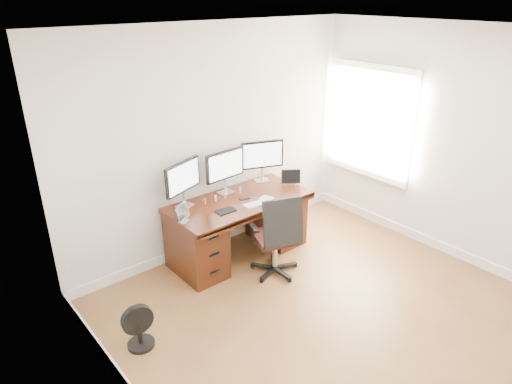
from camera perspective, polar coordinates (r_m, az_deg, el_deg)
ground at (r=4.66m, az=12.45°, el=-16.63°), size 4.50×4.50×0.00m
back_wall at (r=5.45m, az=-5.10°, el=6.31°), size 4.00×0.10×2.70m
right_wall at (r=5.63m, az=25.60°, el=4.64°), size 0.10×4.50×2.70m
desk at (r=5.50m, az=-2.22°, el=-4.15°), size 1.70×0.80×0.75m
office_chair at (r=5.17m, az=2.57°, el=-7.09°), size 0.68×0.68×1.00m
floor_fan at (r=4.41m, az=-14.41°, el=-16.08°), size 0.30×0.25×0.43m
monitor_left at (r=5.10m, az=-9.13°, el=1.69°), size 0.53×0.22×0.53m
monitor_center at (r=5.39m, az=-3.89°, el=3.20°), size 0.55×0.15×0.53m
monitor_right at (r=5.73m, az=0.79°, el=4.52°), size 0.52×0.24×0.53m
tablet_left at (r=4.85m, az=-9.10°, el=-2.75°), size 0.24×0.19×0.19m
tablet_right at (r=5.73m, az=4.44°, el=1.78°), size 0.23×0.20×0.19m
keyboard at (r=5.20m, az=-0.08°, el=-1.52°), size 0.28×0.14×0.01m
trackpad at (r=5.34m, az=1.31°, el=-0.83°), size 0.17×0.17×0.01m
drawing_tablet at (r=5.06m, az=-3.84°, el=-2.35°), size 0.23×0.15×0.01m
phone at (r=5.34m, az=-1.47°, el=-0.81°), size 0.13×0.08×0.01m
figurine_brown at (r=5.22m, az=-6.43°, el=-1.13°), size 0.03×0.03×0.08m
figurine_pink at (r=5.29m, az=-5.10°, el=-0.70°), size 0.03×0.03×0.08m
figurine_yellow at (r=5.36m, az=-3.90°, el=-0.30°), size 0.03×0.03×0.08m
figurine_purple at (r=5.49m, az=-1.97°, el=0.33°), size 0.03×0.03×0.08m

